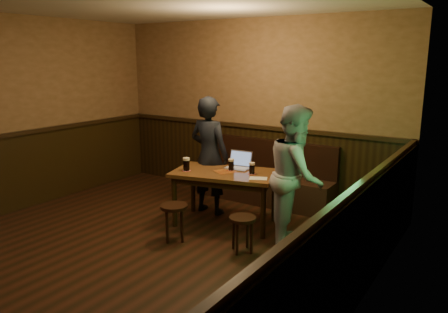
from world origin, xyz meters
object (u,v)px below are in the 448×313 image
stool_right (242,224)px  pint_right (252,168)px  bench (265,182)px  stool_left (174,212)px  pint_mid (231,165)px  person_grey (296,175)px  pub_table (225,179)px  laptop (239,164)px  pint_left (186,164)px  person_suit (209,155)px

stool_right → pint_right: size_ratio=2.75×
bench → stool_left: bench is taller
pint_mid → person_grey: 1.00m
pub_table → laptop: (0.06, 0.25, 0.16)m
pint_right → stool_right: bearing=-67.9°
pint_left → pint_mid: 0.60m
pub_table → pint_right: size_ratio=9.84×
pint_mid → stool_left: bearing=-105.9°
pub_table → pint_right: pint_right is taller
bench → stool_left: 1.95m
person_suit → person_grey: person_suit is taller
pub_table → laptop: size_ratio=4.33×
person_suit → pint_right: bearing=167.1°
stool_right → person_suit: 1.50m
pub_table → person_grey: person_grey is taller
stool_left → pint_right: 1.15m
bench → pub_table: size_ratio=1.46×
pint_right → laptop: 0.35m
stool_right → laptop: size_ratio=1.21×
stool_right → pint_mid: (-0.61, 0.72, 0.47)m
stool_left → person_suit: person_suit is taller
pub_table → pint_left: pint_left is taller
stool_right → laptop: bearing=123.9°
laptop → person_suit: size_ratio=0.21×
stool_right → pub_table: bearing=136.0°
stool_right → person_grey: (0.38, 0.59, 0.50)m
stool_left → laptop: bearing=75.4°
pint_right → person_suit: person_suit is taller
pint_right → person_suit: 0.83m
pint_mid → person_grey: bearing=-7.2°
pint_right → pint_mid: bearing=178.6°
person_suit → pint_left: bearing=89.6°
laptop → stool_right: bearing=-61.6°
pint_mid → person_grey: person_grey is taller
pint_left → laptop: 0.71m
stool_right → pint_left: bearing=161.2°
pint_right → laptop: size_ratio=0.44×
laptop → pint_mid: bearing=-102.8°
bench → stool_right: (0.64, -1.76, 0.03)m
bench → stool_right: size_ratio=5.21×
stool_left → pint_mid: pint_mid is taller
pint_right → bench: bearing=108.8°
stool_left → stool_right: stool_left is taller
stool_left → stool_right: 0.88m
pint_left → pint_right: (0.81, 0.33, -0.01)m
stool_right → pint_left: pint_left is taller
person_grey → stool_left: bearing=97.8°
pint_mid → person_grey: (0.99, -0.12, 0.03)m
stool_right → person_grey: person_grey is taller
pint_left → person_grey: (1.48, 0.22, 0.02)m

